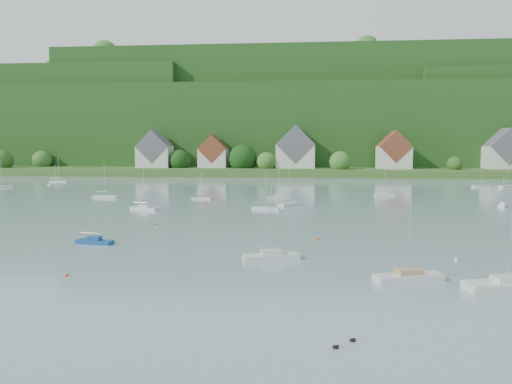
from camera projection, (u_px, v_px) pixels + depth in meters
far_shore_strip at (284, 170)px, 214.74m from camera, size 600.00×60.00×3.00m
forested_ridge at (289, 127)px, 280.53m from camera, size 620.00×181.22×69.89m
village_building_0 at (155, 152)px, 206.02m from camera, size 14.00×10.40×16.00m
village_building_1 at (213, 154)px, 205.82m from camera, size 12.00×9.36×14.00m
village_building_2 at (295, 151)px, 201.53m from camera, size 16.00×11.44×18.00m
village_building_3 at (394, 153)px, 196.02m from camera, size 13.00×10.40×15.50m
village_building_4 at (505, 152)px, 195.92m from camera, size 15.00×10.40×16.50m
near_sailboat_1 at (95, 241)px, 63.03m from camera, size 5.16×2.27×6.74m
near_sailboat_2 at (408, 276)px, 45.89m from camera, size 6.89×3.79×8.96m
near_sailboat_3 at (271, 256)px, 54.27m from camera, size 6.61×3.57×8.59m
near_sailboat_4 at (509, 284)px, 43.03m from camera, size 8.21×3.93×10.68m
mooring_buoy_2 at (317, 240)px, 65.57m from camera, size 0.47×0.47×0.47m
mooring_buoy_3 at (156, 225)px, 77.61m from camera, size 0.50×0.50×0.50m
mooring_buoy_4 at (456, 261)px, 53.90m from camera, size 0.43×0.43×0.43m
mooring_buoy_5 at (67, 276)px, 47.54m from camera, size 0.41×0.41×0.41m
duck_pair at (344, 343)px, 31.30m from camera, size 1.63×1.46×0.30m
far_sailboat_cluster at (310, 192)px, 126.64m from camera, size 201.49×67.00×8.53m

